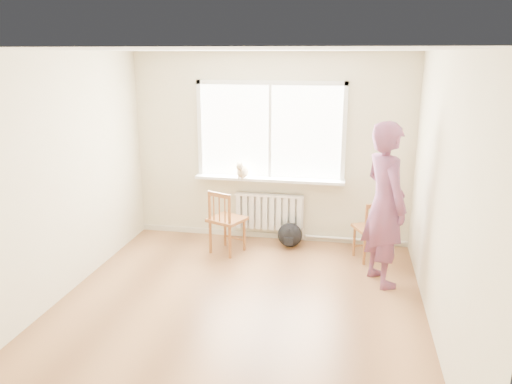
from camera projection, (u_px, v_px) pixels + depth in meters
The scene contains 13 objects.
floor at pixel (236, 310), 5.37m from camera, with size 4.50×4.50×0.00m, color #9F6B41.
ceiling at pixel (233, 50), 4.64m from camera, with size 4.50×4.50×0.00m, color white.
back_wall at pixel (270, 149), 7.13m from camera, with size 4.00×0.01×2.70m, color beige.
window at pixel (270, 127), 7.03m from camera, with size 2.12×0.05×1.42m.
windowsill at pixel (269, 179), 7.14m from camera, with size 2.15×0.22×0.04m, color white.
radiator at pixel (269, 211), 7.29m from camera, with size 1.00×0.12×0.55m.
heating_pipe at pixel (355, 239), 7.19m from camera, with size 0.04×0.04×1.40m, color silver.
baseboard at pixel (270, 235), 7.47m from camera, with size 4.00×0.03×0.08m, color beige.
chair_left at pixel (225, 222), 6.80m from camera, with size 0.57×0.56×0.89m.
chair_right at pixel (372, 231), 6.56m from camera, with size 0.53×0.52×0.83m.
person at pixel (385, 205), 5.79m from camera, with size 0.71×0.47×1.95m, color #D0456C.
cat at pixel (242, 171), 7.10m from camera, with size 0.20×0.39×0.26m.
backpack at pixel (290, 235), 7.10m from camera, with size 0.35×0.26×0.35m, color black.
Camera 1 is at (1.11, -4.70, 2.67)m, focal length 35.00 mm.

